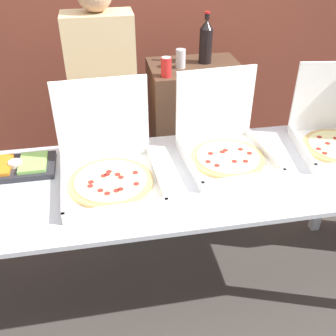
% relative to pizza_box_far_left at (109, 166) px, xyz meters
% --- Properties ---
extents(ground_plane, '(16.00, 16.00, 0.00)m').
position_rel_pizza_box_far_left_xyz_m(ground_plane, '(0.29, -0.02, -0.95)').
color(ground_plane, '#423D38').
extents(buffet_table, '(2.45, 0.82, 0.87)m').
position_rel_pizza_box_far_left_xyz_m(buffet_table, '(0.29, -0.02, -0.18)').
color(buffet_table, silver).
rests_on(buffet_table, ground_plane).
extents(pizza_box_far_left, '(0.49, 0.50, 0.46)m').
position_rel_pizza_box_far_left_xyz_m(pizza_box_far_left, '(0.00, 0.00, 0.00)').
color(pizza_box_far_left, white).
rests_on(pizza_box_far_left, buffet_table).
extents(pizza_box_near_left, '(0.48, 0.49, 0.44)m').
position_rel_pizza_box_far_left_xyz_m(pizza_box_near_left, '(0.62, 0.10, -0.00)').
color(pizza_box_near_left, white).
rests_on(pizza_box_near_left, buffet_table).
extents(veggie_tray, '(0.39, 0.23, 0.05)m').
position_rel_pizza_box_far_left_xyz_m(veggie_tray, '(-0.47, 0.17, -0.06)').
color(veggie_tray, '#28282D').
rests_on(veggie_tray, buffet_table).
extents(sideboard_podium, '(0.63, 0.47, 1.11)m').
position_rel_pizza_box_far_left_xyz_m(sideboard_podium, '(0.65, 0.90, -0.40)').
color(sideboard_podium, '#4C3323').
rests_on(sideboard_podium, ground_plane).
extents(soda_bottle, '(0.09, 0.09, 0.34)m').
position_rel_pizza_box_far_left_xyz_m(soda_bottle, '(0.72, 0.94, 0.30)').
color(soda_bottle, black).
rests_on(soda_bottle, sideboard_podium).
extents(soda_can_silver, '(0.07, 0.07, 0.12)m').
position_rel_pizza_box_far_left_xyz_m(soda_can_silver, '(0.54, 0.87, 0.22)').
color(soda_can_silver, silver).
rests_on(soda_can_silver, sideboard_podium).
extents(soda_can_colored, '(0.07, 0.07, 0.12)m').
position_rel_pizza_box_far_left_xyz_m(soda_can_colored, '(0.42, 0.73, 0.22)').
color(soda_can_colored, red).
rests_on(soda_can_colored, sideboard_podium).
extents(person_guest_plaid, '(0.40, 0.22, 1.72)m').
position_rel_pizza_box_far_left_xyz_m(person_guest_plaid, '(0.02, 0.68, -0.06)').
color(person_guest_plaid, slate).
rests_on(person_guest_plaid, ground_plane).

